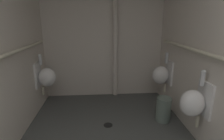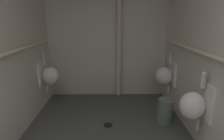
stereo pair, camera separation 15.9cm
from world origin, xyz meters
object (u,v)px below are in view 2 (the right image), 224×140
urinal_right_far (165,76)px  floor_drain (108,125)px  waste_bin (165,111)px  urinal_left_mid (49,75)px  urinal_right_mid (194,105)px  standpipe_back_wall (119,34)px

urinal_right_far → floor_drain: urinal_right_far is taller
floor_drain → waste_bin: size_ratio=0.35×
urinal_left_mid → urinal_right_far: size_ratio=1.00×
urinal_right_mid → waste_bin: size_ratio=1.91×
standpipe_back_wall → floor_drain: 1.73m
standpipe_back_wall → waste_bin: bearing=-56.8°
urinal_right_mid → urinal_right_far: same height
floor_drain → waste_bin: waste_bin is taller
urinal_right_mid → floor_drain: bearing=153.4°
urinal_right_far → urinal_right_mid: bearing=-90.0°
urinal_right_mid → standpipe_back_wall: standpipe_back_wall is taller
urinal_right_far → floor_drain: (-1.03, -0.64, -0.60)m
floor_drain → urinal_left_mid: bearing=147.9°
floor_drain → waste_bin: (0.89, 0.08, 0.19)m
urinal_right_far → urinal_left_mid: bearing=179.2°
urinal_right_far → floor_drain: size_ratio=5.39×
urinal_right_mid → urinal_right_far: size_ratio=1.00×
urinal_left_mid → urinal_right_mid: same height
urinal_left_mid → standpipe_back_wall: 1.52m
floor_drain → waste_bin: bearing=4.9°
urinal_right_mid → standpipe_back_wall: (-0.82, 1.64, 0.70)m
urinal_right_mid → waste_bin: bearing=103.1°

